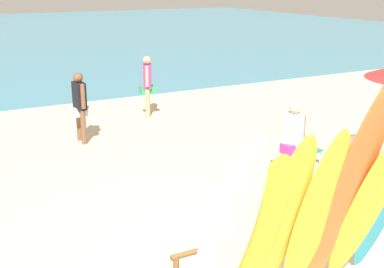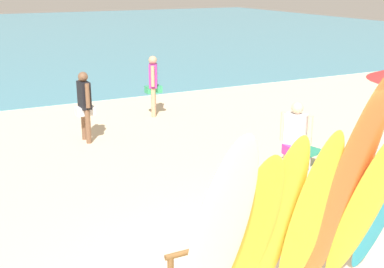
{
  "view_description": "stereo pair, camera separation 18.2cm",
  "coord_description": "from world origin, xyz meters",
  "px_view_note": "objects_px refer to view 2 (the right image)",
  "views": [
    {
      "loc": [
        -3.35,
        -4.31,
        3.46
      ],
      "look_at": [
        0.0,
        2.0,
        1.26
      ],
      "focal_mm": 47.89,
      "sensor_mm": 36.0,
      "label": 1
    },
    {
      "loc": [
        -3.19,
        -4.4,
        3.46
      ],
      "look_at": [
        0.0,
        2.0,
        1.26
      ],
      "focal_mm": 47.89,
      "sensor_mm": 36.0,
      "label": 2
    }
  ],
  "objects_px": {
    "surfboard_rack": "(268,240)",
    "beach_chair_striped": "(335,178)",
    "surfboard_white_0": "(217,242)",
    "surfboard_orange_4": "(344,192)",
    "surfboard_yellow_3": "(309,220)",
    "beach_chair_blue": "(302,142)",
    "surfboard_yellow_1": "(248,240)",
    "beach_chair_red": "(363,158)",
    "beachgoer_by_water": "(85,102)",
    "beachgoer_midbeach": "(153,82)",
    "surfboard_yellow_2": "(274,226)",
    "surfboard_yellow_5": "(363,209)",
    "beachgoer_strolling": "(296,138)"
  },
  "relations": [
    {
      "from": "surfboard_rack",
      "to": "beach_chair_striped",
      "type": "height_order",
      "value": "beach_chair_striped"
    },
    {
      "from": "surfboard_white_0",
      "to": "surfboard_orange_4",
      "type": "xyz_separation_m",
      "value": [
        1.51,
        0.04,
        0.18
      ]
    },
    {
      "from": "surfboard_yellow_3",
      "to": "surfboard_rack",
      "type": "bearing_deg",
      "value": 92.0
    },
    {
      "from": "surfboard_rack",
      "to": "beach_chair_blue",
      "type": "xyz_separation_m",
      "value": [
        2.87,
        3.01,
        -0.08
      ]
    },
    {
      "from": "surfboard_yellow_1",
      "to": "beach_chair_red",
      "type": "height_order",
      "value": "surfboard_yellow_1"
    },
    {
      "from": "beachgoer_by_water",
      "to": "beach_chair_blue",
      "type": "relative_size",
      "value": 1.87
    },
    {
      "from": "surfboard_yellow_1",
      "to": "beachgoer_midbeach",
      "type": "bearing_deg",
      "value": 74.53
    },
    {
      "from": "surfboard_yellow_2",
      "to": "surfboard_orange_4",
      "type": "xyz_separation_m",
      "value": [
        0.73,
        -0.15,
        0.29
      ]
    },
    {
      "from": "surfboard_rack",
      "to": "surfboard_white_0",
      "type": "height_order",
      "value": "surfboard_white_0"
    },
    {
      "from": "surfboard_rack",
      "to": "surfboard_yellow_2",
      "type": "xyz_separation_m",
      "value": [
        -0.37,
        -0.6,
        0.55
      ]
    },
    {
      "from": "beachgoer_by_water",
      "to": "surfboard_yellow_2",
      "type": "bearing_deg",
      "value": 178.69
    },
    {
      "from": "surfboard_orange_4",
      "to": "surfboard_yellow_5",
      "type": "distance_m",
      "value": 0.43
    },
    {
      "from": "beachgoer_by_water",
      "to": "beach_chair_striped",
      "type": "height_order",
      "value": "beachgoer_by_water"
    },
    {
      "from": "surfboard_white_0",
      "to": "beach_chair_striped",
      "type": "height_order",
      "value": "surfboard_white_0"
    },
    {
      "from": "surfboard_yellow_5",
      "to": "beachgoer_by_water",
      "type": "xyz_separation_m",
      "value": [
        -1.17,
        6.98,
        -0.19
      ]
    },
    {
      "from": "surfboard_yellow_2",
      "to": "surfboard_yellow_1",
      "type": "bearing_deg",
      "value": -176.0
    },
    {
      "from": "beachgoer_midbeach",
      "to": "beach_chair_blue",
      "type": "distance_m",
      "value": 4.8
    },
    {
      "from": "surfboard_rack",
      "to": "surfboard_orange_4",
      "type": "bearing_deg",
      "value": -64.42
    },
    {
      "from": "surfboard_yellow_5",
      "to": "surfboard_yellow_2",
      "type": "bearing_deg",
      "value": 176.77
    },
    {
      "from": "surfboard_yellow_1",
      "to": "surfboard_orange_4",
      "type": "bearing_deg",
      "value": -4.84
    },
    {
      "from": "beach_chair_red",
      "to": "beach_chair_blue",
      "type": "xyz_separation_m",
      "value": [
        -0.38,
        1.19,
        -0.0
      ]
    },
    {
      "from": "beachgoer_midbeach",
      "to": "beach_chair_red",
      "type": "relative_size",
      "value": 1.87
    },
    {
      "from": "surfboard_orange_4",
      "to": "surfboard_rack",
      "type": "bearing_deg",
      "value": 117.16
    },
    {
      "from": "beach_chair_blue",
      "to": "beach_chair_striped",
      "type": "xyz_separation_m",
      "value": [
        -0.68,
        -1.69,
        -0.01
      ]
    },
    {
      "from": "surfboard_rack",
      "to": "beachgoer_strolling",
      "type": "bearing_deg",
      "value": 46.94
    },
    {
      "from": "beachgoer_midbeach",
      "to": "surfboard_yellow_1",
      "type": "bearing_deg",
      "value": 8.29
    },
    {
      "from": "beach_chair_striped",
      "to": "beach_chair_red",
      "type": "bearing_deg",
      "value": 10.95
    },
    {
      "from": "surfboard_yellow_3",
      "to": "beachgoer_by_water",
      "type": "distance_m",
      "value": 6.93
    },
    {
      "from": "surfboard_rack",
      "to": "beach_chair_blue",
      "type": "height_order",
      "value": "beach_chair_blue"
    },
    {
      "from": "beachgoer_midbeach",
      "to": "beach_chair_blue",
      "type": "xyz_separation_m",
      "value": [
        1.17,
        -4.63,
        -0.47
      ]
    },
    {
      "from": "surfboard_yellow_3",
      "to": "beach_chair_red",
      "type": "bearing_deg",
      "value": 38.13
    },
    {
      "from": "beachgoer_midbeach",
      "to": "beach_chair_red",
      "type": "height_order",
      "value": "beachgoer_midbeach"
    },
    {
      "from": "surfboard_white_0",
      "to": "surfboard_yellow_2",
      "type": "relative_size",
      "value": 1.14
    },
    {
      "from": "surfboard_yellow_1",
      "to": "surfboard_yellow_2",
      "type": "xyz_separation_m",
      "value": [
        0.35,
        0.05,
        0.05
      ]
    },
    {
      "from": "surfboard_white_0",
      "to": "surfboard_orange_4",
      "type": "distance_m",
      "value": 1.52
    },
    {
      "from": "surfboard_rack",
      "to": "surfboard_yellow_5",
      "type": "relative_size",
      "value": 1.15
    },
    {
      "from": "surfboard_white_0",
      "to": "beach_chair_red",
      "type": "bearing_deg",
      "value": 33.44
    },
    {
      "from": "surfboard_yellow_1",
      "to": "beach_chair_red",
      "type": "distance_m",
      "value": 4.71
    },
    {
      "from": "beach_chair_blue",
      "to": "surfboard_yellow_3",
      "type": "bearing_deg",
      "value": -141.29
    },
    {
      "from": "beachgoer_by_water",
      "to": "surfboard_yellow_3",
      "type": "bearing_deg",
      "value": -178.12
    },
    {
      "from": "beach_chair_blue",
      "to": "surfboard_yellow_1",
      "type": "bearing_deg",
      "value": -147.83
    },
    {
      "from": "surfboard_yellow_3",
      "to": "surfboard_orange_4",
      "type": "xyz_separation_m",
      "value": [
        0.35,
        -0.1,
        0.28
      ]
    },
    {
      "from": "beach_chair_blue",
      "to": "beach_chair_striped",
      "type": "bearing_deg",
      "value": -125.21
    },
    {
      "from": "surfboard_yellow_1",
      "to": "beachgoer_strolling",
      "type": "height_order",
      "value": "surfboard_yellow_1"
    },
    {
      "from": "surfboard_rack",
      "to": "surfboard_yellow_3",
      "type": "relative_size",
      "value": 1.19
    },
    {
      "from": "surfboard_rack",
      "to": "surfboard_orange_4",
      "type": "xyz_separation_m",
      "value": [
        0.36,
        -0.76,
        0.84
      ]
    },
    {
      "from": "surfboard_yellow_3",
      "to": "beach_chair_blue",
      "type": "xyz_separation_m",
      "value": [
        2.85,
        3.67,
        -0.63
      ]
    },
    {
      "from": "surfboard_yellow_2",
      "to": "beach_chair_blue",
      "type": "distance_m",
      "value": 4.89
    },
    {
      "from": "surfboard_white_0",
      "to": "beach_chair_striped",
      "type": "bearing_deg",
      "value": 35.05
    },
    {
      "from": "beachgoer_strolling",
      "to": "surfboard_yellow_1",
      "type": "bearing_deg",
      "value": -75.96
    }
  ]
}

